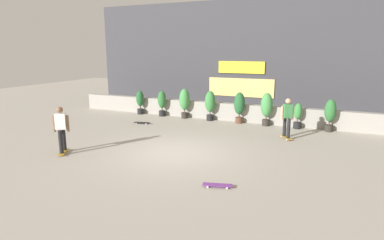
{
  "coord_description": "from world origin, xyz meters",
  "views": [
    {
      "loc": [
        5.02,
        -9.85,
        3.62
      ],
      "look_at": [
        0.0,
        1.5,
        0.9
      ],
      "focal_mm": 30.04,
      "sensor_mm": 36.0,
      "label": 1
    }
  ],
  "objects_px": {
    "potted_plant_0": "(140,101)",
    "potted_plant_6": "(298,115)",
    "potted_plant_2": "(185,101)",
    "potted_plant_4": "(239,105)",
    "skater_by_wall_right": "(287,117)",
    "potted_plant_5": "(267,106)",
    "potted_plant_3": "(210,103)",
    "skateboard_aside": "(142,123)",
    "skateboard_near_camera": "(217,185)",
    "potted_plant_1": "(162,102)",
    "skater_by_wall_left": "(61,128)",
    "potted_plant_7": "(330,113)"
  },
  "relations": [
    {
      "from": "skateboard_near_camera",
      "to": "potted_plant_6",
      "type": "bearing_deg",
      "value": 81.07
    },
    {
      "from": "potted_plant_1",
      "to": "skater_by_wall_right",
      "type": "distance_m",
      "value": 7.3
    },
    {
      "from": "potted_plant_4",
      "to": "potted_plant_7",
      "type": "relative_size",
      "value": 1.06
    },
    {
      "from": "skateboard_near_camera",
      "to": "potted_plant_7",
      "type": "bearing_deg",
      "value": 71.52
    },
    {
      "from": "potted_plant_2",
      "to": "potted_plant_3",
      "type": "distance_m",
      "value": 1.47
    },
    {
      "from": "potted_plant_3",
      "to": "skateboard_near_camera",
      "type": "relative_size",
      "value": 1.88
    },
    {
      "from": "potted_plant_2",
      "to": "skateboard_near_camera",
      "type": "distance_m",
      "value": 9.07
    },
    {
      "from": "potted_plant_6",
      "to": "skater_by_wall_right",
      "type": "height_order",
      "value": "skater_by_wall_right"
    },
    {
      "from": "potted_plant_0",
      "to": "skateboard_near_camera",
      "type": "relative_size",
      "value": 1.64
    },
    {
      "from": "potted_plant_3",
      "to": "skater_by_wall_left",
      "type": "bearing_deg",
      "value": -111.29
    },
    {
      "from": "potted_plant_3",
      "to": "skater_by_wall_left",
      "type": "distance_m",
      "value": 7.8
    },
    {
      "from": "potted_plant_0",
      "to": "potted_plant_5",
      "type": "distance_m",
      "value": 7.19
    },
    {
      "from": "skateboard_aside",
      "to": "potted_plant_3",
      "type": "bearing_deg",
      "value": 36.87
    },
    {
      "from": "potted_plant_4",
      "to": "skater_by_wall_left",
      "type": "xyz_separation_m",
      "value": [
        -4.39,
        -7.27,
        0.03
      ]
    },
    {
      "from": "potted_plant_0",
      "to": "skateboard_aside",
      "type": "distance_m",
      "value": 2.66
    },
    {
      "from": "potted_plant_1",
      "to": "potted_plant_6",
      "type": "height_order",
      "value": "potted_plant_1"
    },
    {
      "from": "potted_plant_6",
      "to": "skateboard_aside",
      "type": "xyz_separation_m",
      "value": [
        -7.21,
        -2.13,
        -0.58
      ]
    },
    {
      "from": "potted_plant_7",
      "to": "potted_plant_2",
      "type": "bearing_deg",
      "value": 180.0
    },
    {
      "from": "potted_plant_0",
      "to": "potted_plant_5",
      "type": "relative_size",
      "value": 0.84
    },
    {
      "from": "skater_by_wall_left",
      "to": "potted_plant_1",
      "type": "bearing_deg",
      "value": 90.16
    },
    {
      "from": "potted_plant_3",
      "to": "potted_plant_1",
      "type": "bearing_deg",
      "value": -180.0
    },
    {
      "from": "potted_plant_2",
      "to": "potted_plant_3",
      "type": "height_order",
      "value": "potted_plant_2"
    },
    {
      "from": "potted_plant_2",
      "to": "potted_plant_4",
      "type": "relative_size",
      "value": 1.02
    },
    {
      "from": "skater_by_wall_right",
      "to": "potted_plant_0",
      "type": "bearing_deg",
      "value": 166.41
    },
    {
      "from": "potted_plant_2",
      "to": "skateboard_aside",
      "type": "height_order",
      "value": "potted_plant_2"
    },
    {
      "from": "potted_plant_6",
      "to": "skater_by_wall_left",
      "type": "xyz_separation_m",
      "value": [
        -7.21,
        -7.27,
        0.3
      ]
    },
    {
      "from": "skater_by_wall_left",
      "to": "potted_plant_7",
      "type": "bearing_deg",
      "value": 40.27
    },
    {
      "from": "potted_plant_2",
      "to": "potted_plant_3",
      "type": "relative_size",
      "value": 1.03
    },
    {
      "from": "potted_plant_1",
      "to": "skater_by_wall_right",
      "type": "height_order",
      "value": "skater_by_wall_right"
    },
    {
      "from": "skater_by_wall_left",
      "to": "skateboard_near_camera",
      "type": "relative_size",
      "value": 2.06
    },
    {
      "from": "skateboard_near_camera",
      "to": "potted_plant_1",
      "type": "bearing_deg",
      "value": 127.76
    },
    {
      "from": "potted_plant_0",
      "to": "potted_plant_6",
      "type": "xyz_separation_m",
      "value": [
        8.65,
        0.0,
        -0.12
      ]
    },
    {
      "from": "potted_plant_6",
      "to": "skateboard_near_camera",
      "type": "xyz_separation_m",
      "value": [
        -1.22,
        -7.76,
        -0.58
      ]
    },
    {
      "from": "potted_plant_1",
      "to": "potted_plant_0",
      "type": "bearing_deg",
      "value": 180.0
    },
    {
      "from": "potted_plant_3",
      "to": "potted_plant_5",
      "type": "xyz_separation_m",
      "value": [
        2.91,
        0.0,
        0.04
      ]
    },
    {
      "from": "potted_plant_6",
      "to": "potted_plant_1",
      "type": "bearing_deg",
      "value": -180.0
    },
    {
      "from": "skateboard_near_camera",
      "to": "skateboard_aside",
      "type": "height_order",
      "value": "same"
    },
    {
      "from": "skater_by_wall_right",
      "to": "potted_plant_5",
      "type": "bearing_deg",
      "value": 121.31
    },
    {
      "from": "potted_plant_4",
      "to": "skateboard_aside",
      "type": "distance_m",
      "value": 4.96
    },
    {
      "from": "potted_plant_7",
      "to": "skater_by_wall_right",
      "type": "xyz_separation_m",
      "value": [
        -1.59,
        -2.04,
        0.09
      ]
    },
    {
      "from": "potted_plant_2",
      "to": "potted_plant_6",
      "type": "bearing_deg",
      "value": 0.0
    },
    {
      "from": "skateboard_aside",
      "to": "skater_by_wall_right",
      "type": "bearing_deg",
      "value": 0.72
    },
    {
      "from": "potted_plant_0",
      "to": "skater_by_wall_left",
      "type": "distance_m",
      "value": 7.41
    },
    {
      "from": "potted_plant_5",
      "to": "potted_plant_0",
      "type": "bearing_deg",
      "value": 180.0
    },
    {
      "from": "potted_plant_6",
      "to": "potted_plant_0",
      "type": "bearing_deg",
      "value": -180.0
    },
    {
      "from": "potted_plant_6",
      "to": "skater_by_wall_left",
      "type": "bearing_deg",
      "value": -134.75
    },
    {
      "from": "potted_plant_5",
      "to": "skater_by_wall_right",
      "type": "height_order",
      "value": "skater_by_wall_right"
    },
    {
      "from": "potted_plant_3",
      "to": "potted_plant_6",
      "type": "bearing_deg",
      "value": 0.0
    },
    {
      "from": "potted_plant_4",
      "to": "potted_plant_6",
      "type": "relative_size",
      "value": 1.3
    },
    {
      "from": "potted_plant_0",
      "to": "skateboard_aside",
      "type": "bearing_deg",
      "value": -55.84
    }
  ]
}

